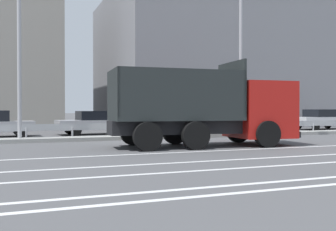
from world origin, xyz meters
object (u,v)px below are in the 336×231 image
at_px(median_road_sign, 229,116).
at_px(parked_car_5, 250,121).
at_px(parked_car_4, 184,122).
at_px(dump_truck, 225,113).
at_px(parked_car_6, 322,119).
at_px(parked_car_3, 96,123).
at_px(street_lamp_2, 242,28).
at_px(street_lamp_1, 19,14).

height_order(median_road_sign, parked_car_5, median_road_sign).
height_order(parked_car_4, parked_car_5, parked_car_5).
bearing_deg(dump_truck, parked_car_6, 128.27).
relative_size(parked_car_3, parked_car_6, 0.99).
height_order(parked_car_4, parked_car_6, parked_car_6).
distance_m(dump_truck, parked_car_4, 9.43).
xyz_separation_m(street_lamp_2, parked_car_6, (9.79, 4.46, -5.24)).
height_order(street_lamp_1, street_lamp_2, street_lamp_2).
height_order(median_road_sign, parked_car_6, median_road_sign).
xyz_separation_m(parked_car_4, parked_car_5, (5.04, 0.08, 0.04)).
distance_m(median_road_sign, street_lamp_2, 4.95).
bearing_deg(parked_car_5, parked_car_6, -94.11).
height_order(parked_car_3, parked_car_6, parked_car_6).
bearing_deg(parked_car_5, parked_car_4, 87.76).
height_order(median_road_sign, parked_car_3, median_road_sign).
xyz_separation_m(median_road_sign, parked_car_3, (-6.40, 4.59, -0.40)).
bearing_deg(median_road_sign, parked_car_5, 46.49).
bearing_deg(street_lamp_1, parked_car_3, 46.75).
bearing_deg(parked_car_3, median_road_sign, 50.36).
bearing_deg(dump_truck, street_lamp_1, -116.61).
distance_m(median_road_sign, street_lamp_1, 11.70).
height_order(street_lamp_2, parked_car_3, street_lamp_2).
distance_m(street_lamp_1, street_lamp_2, 11.54).
distance_m(street_lamp_1, parked_car_3, 8.09).
relative_size(parked_car_5, parked_car_6, 0.95).
bearing_deg(street_lamp_2, parked_car_4, 108.87).
height_order(street_lamp_1, parked_car_6, street_lamp_1).
distance_m(median_road_sign, parked_car_5, 6.24).
bearing_deg(median_road_sign, parked_car_4, 99.59).
height_order(street_lamp_1, parked_car_4, street_lamp_1).
xyz_separation_m(median_road_sign, street_lamp_1, (-10.75, -0.04, 4.61)).
height_order(street_lamp_2, parked_car_4, street_lamp_2).
bearing_deg(parked_car_4, street_lamp_2, 16.28).
relative_size(median_road_sign, parked_car_3, 0.44).
relative_size(street_lamp_2, parked_car_3, 2.29).
bearing_deg(parked_car_4, parked_car_5, 88.32).
relative_size(parked_car_3, parked_car_5, 1.04).
bearing_deg(parked_car_3, parked_car_4, 84.47).
bearing_deg(parked_car_4, parked_car_3, -94.13).
xyz_separation_m(street_lamp_1, parked_car_4, (10.00, 4.47, -5.07)).
bearing_deg(parked_car_6, street_lamp_2, -67.44).
bearing_deg(parked_car_3, dump_truck, 16.40).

